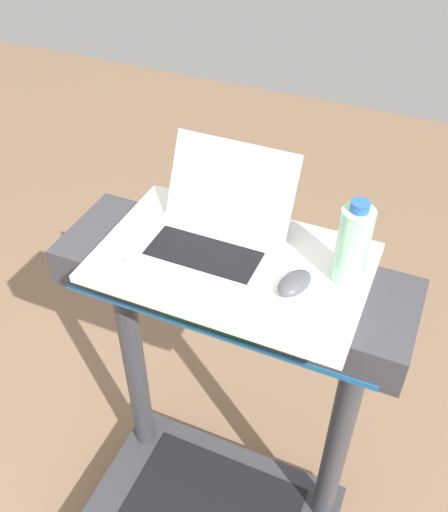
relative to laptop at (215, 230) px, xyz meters
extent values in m
cylinder|color=#38383D|center=(-0.28, -0.04, -0.61)|extent=(0.07, 0.07, 0.87)
cylinder|color=#38383D|center=(0.40, -0.04, -0.61)|extent=(0.07, 0.07, 0.87)
cube|color=#38383D|center=(0.06, -0.04, -0.12)|extent=(0.90, 0.28, 0.11)
cube|color=#0C3F19|center=(0.06, -0.18, -0.12)|extent=(0.24, 0.01, 0.06)
cube|color=#1E598C|center=(0.06, -0.18, -0.16)|extent=(0.81, 0.00, 0.02)
cube|color=white|center=(0.06, -0.04, -0.05)|extent=(0.65, 0.41, 0.02)
cube|color=#B7B7BC|center=(0.00, -0.05, -0.04)|extent=(0.33, 0.21, 0.02)
cube|color=black|center=(0.00, -0.07, -0.02)|extent=(0.27, 0.12, 0.00)
cube|color=#B7B7BC|center=(0.00, 0.10, 0.07)|extent=(0.33, 0.10, 0.19)
cube|color=#B2E0B7|center=(0.00, 0.10, 0.07)|extent=(0.29, 0.08, 0.17)
ellipsoid|color=#4C4C51|center=(0.23, -0.07, -0.03)|extent=(0.09, 0.11, 0.03)
cylinder|color=#9EDBB2|center=(0.33, 0.01, 0.05)|extent=(0.07, 0.07, 0.19)
cylinder|color=#2659A5|center=(0.33, 0.01, 0.16)|extent=(0.04, 0.04, 0.02)
camera|label=1|loc=(0.45, -0.99, 0.86)|focal=39.90mm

